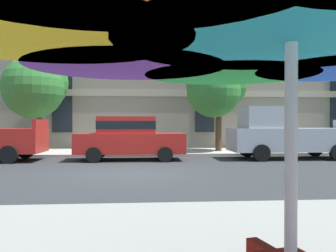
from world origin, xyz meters
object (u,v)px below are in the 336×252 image
Objects in this scene: sedan_red at (129,137)px; street_tree_left at (35,85)px; street_tree_middle at (216,87)px; pickup_silver at (285,135)px.

street_tree_left is at bearing 144.22° from sedan_red.
sedan_red is at bearing -35.78° from street_tree_left.
sedan_red is 0.91× the size of street_tree_middle.
sedan_red is 5.71m from street_tree_middle.
sedan_red is at bearing -144.94° from street_tree_middle.
pickup_silver is 4.43m from street_tree_middle.
pickup_silver is at bearing -51.99° from street_tree_middle.
pickup_silver is 1.00× the size of street_tree_left.
street_tree_middle reaches higher than pickup_silver.
street_tree_middle is (4.24, 2.97, 2.41)m from sedan_red.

